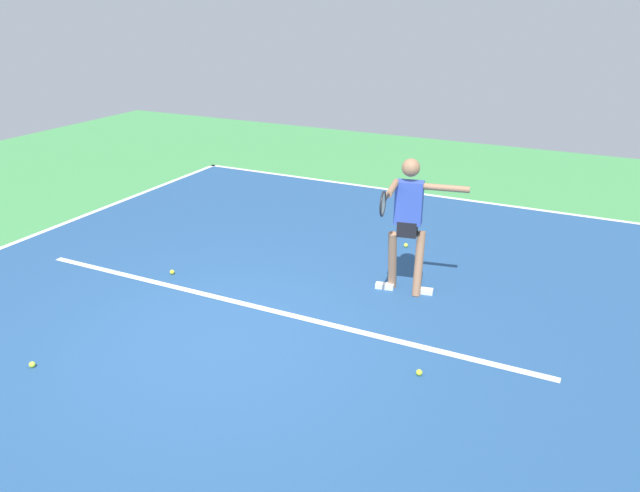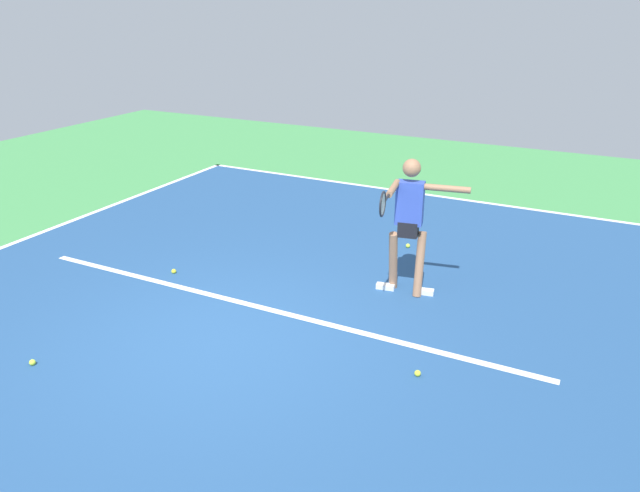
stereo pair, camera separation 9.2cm
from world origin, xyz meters
TOP-DOWN VIEW (x-y plane):
  - ground_plane at (0.00, 0.00)m, footprint 22.80×22.80m
  - court_surface at (0.00, 0.00)m, footprint 9.42×12.84m
  - court_line_baseline_near at (0.00, -6.37)m, footprint 9.42×0.10m
  - court_line_service at (0.00, -0.87)m, footprint 7.06×0.10m
  - court_line_centre_mark at (0.00, -6.17)m, footprint 0.10×0.30m
  - tennis_player at (-1.45, -2.08)m, footprint 1.10×1.25m
  - tennis_ball_by_sideline at (1.66, -1.18)m, footprint 0.07×0.07m
  - tennis_ball_centre_court at (-0.96, -3.58)m, footprint 0.07×0.07m
  - tennis_ball_far_corner at (1.48, 1.33)m, footprint 0.07×0.07m
  - tennis_ball_near_player at (-2.21, -0.33)m, footprint 0.07×0.07m

SIDE VIEW (x-z plane):
  - ground_plane at x=0.00m, z-range 0.00..0.00m
  - court_surface at x=0.00m, z-range 0.00..0.00m
  - court_line_baseline_near at x=0.00m, z-range 0.00..0.01m
  - court_line_service at x=0.00m, z-range 0.00..0.01m
  - court_line_centre_mark at x=0.00m, z-range 0.00..0.01m
  - tennis_ball_by_sideline at x=1.66m, z-range 0.00..0.07m
  - tennis_ball_centre_court at x=-0.96m, z-range 0.00..0.07m
  - tennis_ball_far_corner at x=1.48m, z-range 0.00..0.07m
  - tennis_ball_near_player at x=-2.21m, z-range 0.00..0.07m
  - tennis_player at x=-1.45m, z-range 0.14..1.94m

